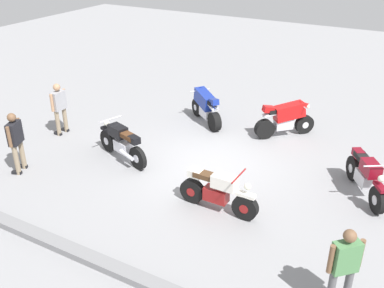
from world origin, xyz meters
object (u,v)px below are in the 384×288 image
(person_in_black_shirt, at_px, (16,139))
(person_in_green_shirt, at_px, (344,265))
(motorcycle_black_cruiser, at_px, (122,143))
(motorcycle_red_sportbike, at_px, (286,118))
(motorcycle_cream_vintage, at_px, (218,192))
(motorcycle_blue_sportbike, at_px, (206,106))
(motorcycle_maroon_cruiser, at_px, (366,176))
(person_in_gray_shirt, at_px, (59,106))

(person_in_black_shirt, distance_m, person_in_green_shirt, 8.42)
(motorcycle_black_cruiser, distance_m, motorcycle_red_sportbike, 5.06)
(motorcycle_cream_vintage, distance_m, person_in_black_shirt, 5.45)
(motorcycle_cream_vintage, height_order, motorcycle_blue_sportbike, motorcycle_blue_sportbike)
(motorcycle_cream_vintage, distance_m, motorcycle_blue_sportbike, 4.98)
(motorcycle_cream_vintage, bearing_deg, person_in_green_shirt, -26.15)
(motorcycle_maroon_cruiser, relative_size, person_in_green_shirt, 1.13)
(motorcycle_red_sportbike, height_order, person_in_gray_shirt, person_in_gray_shirt)
(motorcycle_maroon_cruiser, xyz_separation_m, motorcycle_cream_vintage, (2.81, 2.30, -0.03))
(motorcycle_maroon_cruiser, bearing_deg, motorcycle_black_cruiser, -108.98)
(motorcycle_blue_sportbike, xyz_separation_m, person_in_green_shirt, (-5.59, 5.86, 0.32))
(motorcycle_blue_sportbike, bearing_deg, motorcycle_cream_vintage, 158.49)
(motorcycle_cream_vintage, xyz_separation_m, person_in_green_shirt, (-3.05, 1.58, 0.43))
(motorcycle_maroon_cruiser, xyz_separation_m, motorcycle_blue_sportbike, (5.35, -1.98, 0.07))
(motorcycle_maroon_cruiser, height_order, person_in_green_shirt, person_in_green_shirt)
(person_in_gray_shirt, bearing_deg, motorcycle_blue_sportbike, -141.38)
(motorcycle_blue_sportbike, distance_m, person_in_gray_shirt, 4.61)
(person_in_green_shirt, bearing_deg, motorcycle_cream_vintage, -161.46)
(motorcycle_cream_vintage, bearing_deg, motorcycle_black_cruiser, 166.37)
(person_in_green_shirt, bearing_deg, motorcycle_black_cruiser, -155.16)
(motorcycle_black_cruiser, height_order, motorcycle_cream_vintage, motorcycle_black_cruiser)
(person_in_gray_shirt, bearing_deg, motorcycle_maroon_cruiser, -174.92)
(motorcycle_maroon_cruiser, height_order, person_in_gray_shirt, person_in_gray_shirt)
(motorcycle_red_sportbike, relative_size, motorcycle_blue_sportbike, 0.92)
(motorcycle_blue_sportbike, height_order, person_in_green_shirt, person_in_green_shirt)
(person_in_green_shirt, bearing_deg, motorcycle_maroon_cruiser, 139.37)
(motorcycle_cream_vintage, bearing_deg, person_in_black_shirt, -168.85)
(motorcycle_black_cruiser, distance_m, person_in_green_shirt, 6.89)
(motorcycle_blue_sportbike, bearing_deg, person_in_black_shirt, 99.57)
(motorcycle_black_cruiser, relative_size, person_in_black_shirt, 1.22)
(person_in_black_shirt, bearing_deg, motorcycle_blue_sportbike, -140.34)
(person_in_black_shirt, relative_size, person_in_gray_shirt, 1.02)
(person_in_gray_shirt, xyz_separation_m, person_in_green_shirt, (-9.13, 2.93, -0.01))
(motorcycle_maroon_cruiser, distance_m, person_in_green_shirt, 3.90)
(motorcycle_red_sportbike, bearing_deg, person_in_green_shirt, -108.77)
(motorcycle_blue_sportbike, relative_size, person_in_green_shirt, 1.02)
(motorcycle_black_cruiser, relative_size, motorcycle_blue_sportbike, 1.22)
(motorcycle_cream_vintage, relative_size, person_in_gray_shirt, 1.19)
(person_in_gray_shirt, bearing_deg, person_in_black_shirt, 106.61)
(motorcycle_black_cruiser, distance_m, person_in_black_shirt, 2.73)
(motorcycle_black_cruiser, relative_size, motorcycle_cream_vintage, 1.04)
(motorcycle_maroon_cruiser, bearing_deg, motorcycle_blue_sportbike, -142.16)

